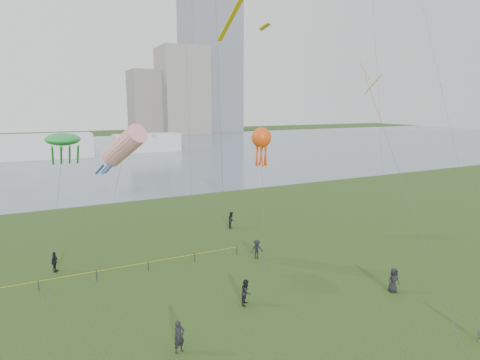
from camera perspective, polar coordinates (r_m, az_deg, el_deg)
name	(u,v)px	position (r m, az deg, el deg)	size (l,w,h in m)	color
ground_plane	(323,358)	(23.88, 11.66, -23.55)	(400.00, 400.00, 0.00)	#1F3711
lake	(95,153)	(116.77, -19.99, 3.58)	(400.00, 120.00, 0.08)	slate
tower	(209,1)	(203.30, -4.42, 24.03)	(24.00, 24.00, 120.00)	slate
building_mid	(182,91)	(186.81, -8.20, 12.42)	(20.00, 20.00, 38.00)	gray
building_low	(149,102)	(188.65, -12.85, 10.73)	(16.00, 18.00, 28.00)	slate
pavilion_left	(45,146)	(110.81, -25.97, 4.34)	(22.00, 8.00, 6.00)	silver
pavilion_right	(147,143)	(116.89, -13.10, 5.18)	(18.00, 7.00, 5.00)	silver
fence	(5,290)	(33.50, -30.47, -13.30)	(24.07, 0.07, 1.05)	black
spectator_a	(246,292)	(28.08, 0.89, -15.64)	(0.86, 0.67, 1.77)	black
spectator_b	(257,249)	(35.64, 2.40, -9.81)	(1.10, 0.63, 1.70)	black
spectator_c	(54,262)	(36.20, -24.89, -10.53)	(0.98, 0.41, 1.68)	black
spectator_d	(394,280)	(31.71, 21.00, -13.15)	(0.88, 0.57, 1.79)	black
spectator_f	(179,337)	(23.63, -8.65, -21.20)	(0.67, 0.44, 1.83)	black
spectator_g	(231,220)	(43.90, -1.22, -5.71)	(0.89, 0.69, 1.83)	black
kite_windsock	(124,146)	(33.76, -16.18, 4.65)	(4.26, 4.99, 11.88)	#3F3F42
kite_creature	(63,140)	(32.49, -23.90, 5.28)	(3.26, 7.00, 11.25)	#3F3F42
kite_octopus	(261,139)	(40.37, 3.06, 5.91)	(5.79, 10.27, 11.07)	#3F3F42
kite_delta	(370,83)	(31.71, 17.95, 12.94)	(2.92, 11.93, 16.36)	#3F3F42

